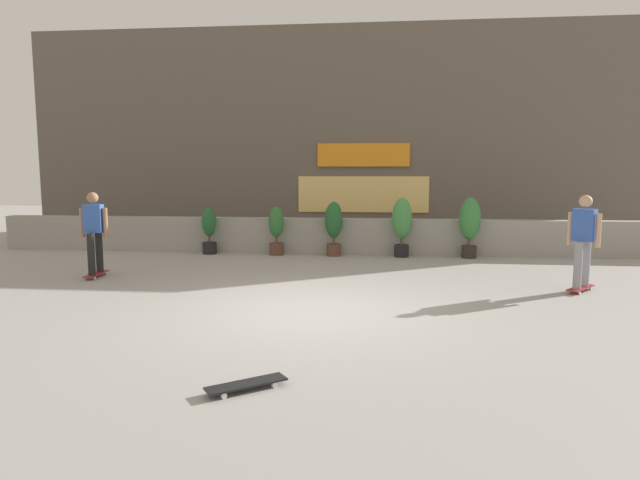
% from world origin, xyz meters
% --- Properties ---
extents(ground_plane, '(48.00, 48.00, 0.00)m').
position_xyz_m(ground_plane, '(0.00, 0.00, 0.00)').
color(ground_plane, '#9E9B96').
extents(planter_wall, '(18.00, 0.40, 0.90)m').
position_xyz_m(planter_wall, '(0.00, 6.00, 0.45)').
color(planter_wall, gray).
rests_on(planter_wall, ground).
extents(building_backdrop, '(20.00, 2.08, 6.50)m').
position_xyz_m(building_backdrop, '(0.00, 10.00, 3.25)').
color(building_backdrop, '#60564C').
rests_on(building_backdrop, ground).
extents(potted_plant_0, '(0.36, 0.36, 1.19)m').
position_xyz_m(potted_plant_0, '(-3.27, 5.55, 0.63)').
color(potted_plant_0, black).
rests_on(potted_plant_0, ground).
extents(potted_plant_1, '(0.38, 0.38, 1.22)m').
position_xyz_m(potted_plant_1, '(-1.54, 5.55, 0.65)').
color(potted_plant_1, brown).
rests_on(potted_plant_1, ground).
extents(potted_plant_2, '(0.44, 0.44, 1.36)m').
position_xyz_m(potted_plant_2, '(-0.08, 5.55, 0.77)').
color(potted_plant_2, brown).
rests_on(potted_plant_2, ground).
extents(potted_plant_3, '(0.49, 0.49, 1.46)m').
position_xyz_m(potted_plant_3, '(1.60, 5.55, 0.84)').
color(potted_plant_3, black).
rests_on(potted_plant_3, ground).
extents(potted_plant_4, '(0.50, 0.50, 1.48)m').
position_xyz_m(potted_plant_4, '(3.23, 5.55, 0.86)').
color(potted_plant_4, '#2D2823').
rests_on(potted_plant_4, ground).
extents(skater_far_left, '(0.56, 0.81, 1.70)m').
position_xyz_m(skater_far_left, '(-4.58, 2.24, 0.94)').
color(skater_far_left, maroon).
rests_on(skater_far_left, ground).
extents(skater_by_wall_right, '(0.66, 0.74, 1.70)m').
position_xyz_m(skater_by_wall_right, '(4.57, 1.87, 0.94)').
color(skater_by_wall_right, maroon).
rests_on(skater_by_wall_right, ground).
extents(skateboard_near_camera, '(0.76, 0.64, 0.08)m').
position_xyz_m(skateboard_near_camera, '(-0.23, -3.08, 0.06)').
color(skateboard_near_camera, black).
rests_on(skateboard_near_camera, ground).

